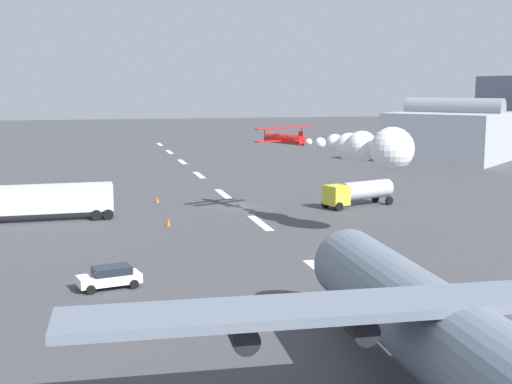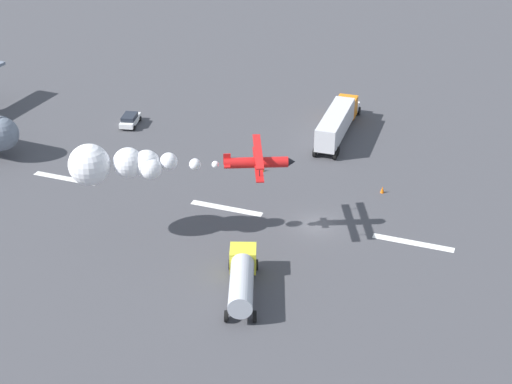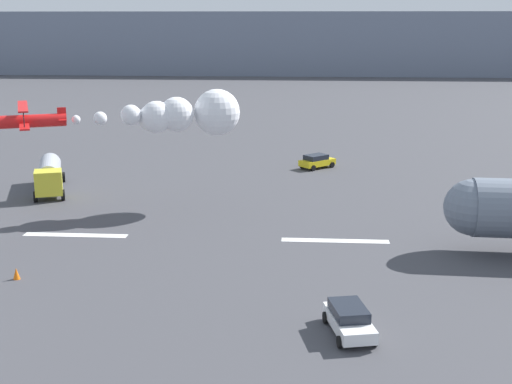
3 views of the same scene
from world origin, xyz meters
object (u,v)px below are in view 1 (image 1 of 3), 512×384
object	(u,v)px
fuel_tanker_truck	(358,192)
stunt_biplane_red	(366,147)
followme_car_yellow	(110,277)
cargo_transport_plane	(439,330)
traffic_cone_far	(168,222)
semi_truck_orange	(43,200)
traffic_cone_near	(157,200)

from	to	relation	value
fuel_tanker_truck	stunt_biplane_red	bearing A→B (deg)	-19.80
followme_car_yellow	stunt_biplane_red	bearing A→B (deg)	118.40
cargo_transport_plane	traffic_cone_far	size ratio (longest dim) A/B	42.82
semi_truck_orange	fuel_tanker_truck	distance (m)	35.03
traffic_cone_far	semi_truck_orange	bearing A→B (deg)	-114.88
fuel_tanker_truck	traffic_cone_far	world-z (taller)	fuel_tanker_truck
followme_car_yellow	semi_truck_orange	bearing A→B (deg)	-167.37
stunt_biplane_red	traffic_cone_far	bearing A→B (deg)	-112.84
followme_car_yellow	traffic_cone_near	size ratio (longest dim) A/B	6.07
semi_truck_orange	traffic_cone_near	xyz separation A→B (m)	(-8.40, 12.61, -1.76)
stunt_biplane_red	fuel_tanker_truck	distance (m)	15.84
stunt_biplane_red	traffic_cone_near	bearing A→B (deg)	-140.98
semi_truck_orange	fuel_tanker_truck	size ratio (longest dim) A/B	1.68
fuel_tanker_truck	semi_truck_orange	bearing A→B (deg)	-89.35
cargo_transport_plane	semi_truck_orange	xyz separation A→B (m)	(-47.88, -19.16, -1.31)
semi_truck_orange	traffic_cone_far	world-z (taller)	semi_truck_orange
followme_car_yellow	traffic_cone_far	world-z (taller)	followme_car_yellow
traffic_cone_far	traffic_cone_near	bearing A→B (deg)	178.72
cargo_transport_plane	traffic_cone_far	world-z (taller)	cargo_transport_plane
stunt_biplane_red	fuel_tanker_truck	bearing A→B (deg)	160.20
followme_car_yellow	cargo_transport_plane	bearing A→B (deg)	31.61
cargo_transport_plane	traffic_cone_near	bearing A→B (deg)	-173.36
cargo_transport_plane	traffic_cone_far	bearing A→B (deg)	-170.75
traffic_cone_far	cargo_transport_plane	bearing A→B (deg)	9.25
fuel_tanker_truck	traffic_cone_near	world-z (taller)	fuel_tanker_truck
stunt_biplane_red	traffic_cone_near	size ratio (longest dim) A/B	26.85
traffic_cone_near	followme_car_yellow	bearing A→B (deg)	-10.95
stunt_biplane_red	semi_truck_orange	world-z (taller)	stunt_biplane_red
traffic_cone_near	semi_truck_orange	bearing A→B (deg)	-56.33
cargo_transport_plane	fuel_tanker_truck	distance (m)	50.84
cargo_transport_plane	followme_car_yellow	size ratio (longest dim) A/B	7.05
fuel_tanker_truck	traffic_cone_far	size ratio (longest dim) A/B	12.27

